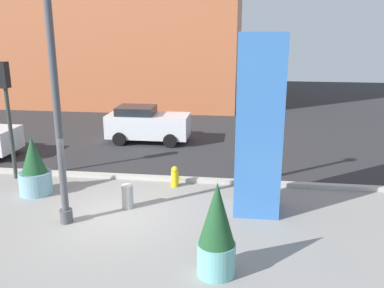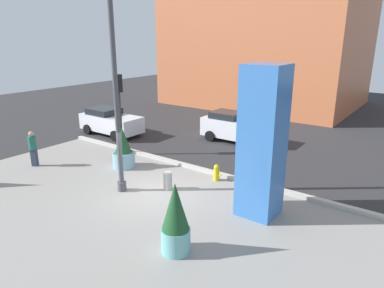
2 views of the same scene
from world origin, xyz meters
name	(u,v)px [view 1 (image 1 of 2)]	position (x,y,z in m)	size (l,w,h in m)	color
ground_plane	(147,172)	(0.00, 4.00, 0.00)	(60.00, 60.00, 0.00)	#2D2D30
plaza_pavement	(90,250)	(0.00, -2.00, 0.00)	(18.00, 10.00, 0.02)	gray
curb_strip	(141,177)	(0.00, 3.12, 0.08)	(18.00, 0.24, 0.16)	#B7B2A8
lamp_post	(55,91)	(-1.23, -0.59, 3.77)	(0.44, 0.44, 7.72)	#4C4C51
art_pillar_blue	(259,126)	(4.14, 1.00, 2.64)	(1.32, 1.32, 5.28)	#3870BC
potted_plant_mid_plaza	(217,231)	(3.22, -2.59, 1.07)	(0.87, 0.87, 2.21)	#6BB2B2
potted_plant_curbside	(34,170)	(-3.15, 1.34, 0.84)	(1.07, 1.07, 1.97)	#7AA8B7
fire_hydrant	(175,177)	(1.36, 2.59, 0.37)	(0.36, 0.26, 0.75)	gold
concrete_bollard	(127,197)	(0.23, 0.61, 0.38)	(0.36, 0.36, 0.75)	#B2ADA3
traffic_light_corner	(7,101)	(-4.63, 2.62, 2.89)	(0.28, 0.42, 4.26)	#333833
car_passing_lane	(147,124)	(-1.03, 8.33, 0.88)	(3.94, 1.96, 1.74)	silver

